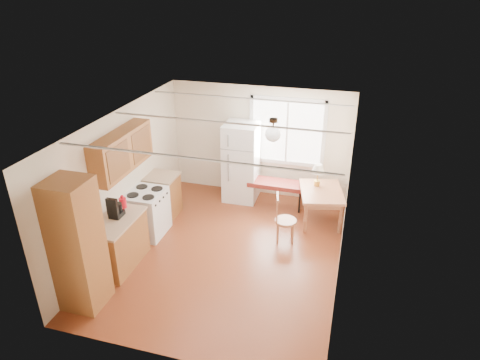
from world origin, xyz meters
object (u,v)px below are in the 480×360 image
at_px(dining_table, 321,195).
at_px(bench, 277,185).
at_px(refrigerator, 241,162).
at_px(chair, 281,216).

bearing_deg(dining_table, bench, 146.64).
xyz_separation_m(refrigerator, dining_table, (1.82, -0.52, -0.30)).
bearing_deg(dining_table, refrigerator, 151.30).
height_order(bench, dining_table, dining_table).
xyz_separation_m(refrigerator, chair, (1.18, -1.46, -0.35)).
bearing_deg(bench, refrigerator, 170.35).
bearing_deg(bench, dining_table, -19.93).
relative_size(bench, chair, 1.34).
bearing_deg(chair, bench, 92.47).
height_order(bench, chair, chair).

